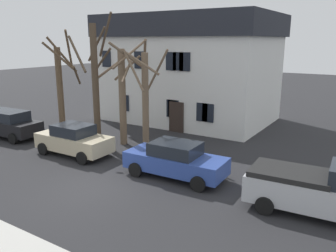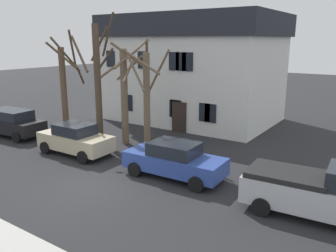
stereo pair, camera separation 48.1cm
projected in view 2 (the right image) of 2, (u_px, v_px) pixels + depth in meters
ground_plane at (91, 187)px, 14.89m from camera, size 120.00×120.00×0.00m
building_main at (193, 68)px, 26.75m from camera, size 12.79×8.57×8.00m
tree_bare_near at (65, 85)px, 22.94m from camera, size 1.92×3.13×6.82m
tree_bare_mid at (98, 79)px, 20.61m from camera, size 2.51×2.53×7.73m
tree_bare_far at (125, 91)px, 20.41m from camera, size 3.90×3.37×6.24m
tree_bare_end at (145, 94)px, 19.38m from camera, size 2.83×2.92×6.25m
car_black_wagon at (12, 122)px, 22.57m from camera, size 4.77×2.27×1.76m
car_beige_sedan at (75, 139)px, 18.96m from camera, size 4.38×2.07×1.72m
car_blue_sedan at (174, 160)px, 15.73m from camera, size 4.76×2.15×1.66m
pickup_truck_silver at (324, 193)px, 12.05m from camera, size 5.51×2.40×2.00m
bicycle_leaning at (60, 134)px, 21.84m from camera, size 1.66×0.65×1.03m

